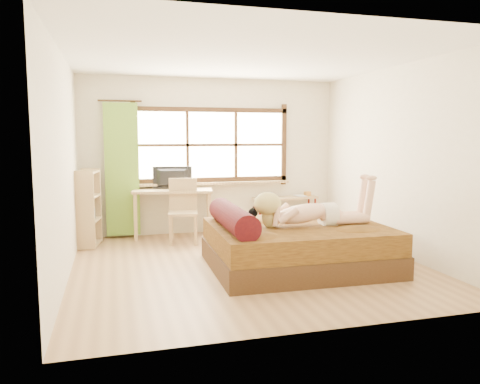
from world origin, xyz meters
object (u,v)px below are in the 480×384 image
object	(u,v)px
bed	(294,245)
chair	(183,207)
kitten	(242,216)
bookshelf	(88,208)
pipe_shelf	(286,206)
woman	(311,200)
desk	(173,196)

from	to	relation	value
bed	chair	size ratio (longest dim) A/B	2.22
kitten	bookshelf	bearing A→B (deg)	138.11
bed	bookshelf	bearing A→B (deg)	144.83
bed	pipe_shelf	size ratio (longest dim) A/B	1.85
woman	chair	size ratio (longest dim) A/B	1.53
desk	chair	size ratio (longest dim) A/B	1.36
bed	desk	bearing A→B (deg)	120.52
pipe_shelf	bed	bearing A→B (deg)	-113.63
bookshelf	pipe_shelf	bearing A→B (deg)	17.83
woman	bed	bearing A→B (deg)	167.17
desk	bookshelf	world-z (taller)	bookshelf
bed	kitten	bearing A→B (deg)	172.68
chair	pipe_shelf	size ratio (longest dim) A/B	0.83
woman	desk	bearing A→B (deg)	123.74
chair	bookshelf	bearing A→B (deg)	-171.09
bed	bookshelf	xyz separation A→B (m)	(-2.62, 1.93, 0.30)
bed	woman	bearing A→B (deg)	-12.83
bed	desk	xyz separation A→B (m)	(-1.28, 2.27, 0.41)
woman	bookshelf	bearing A→B (deg)	146.17
desk	bookshelf	size ratio (longest dim) A/B	1.17
bed	woman	size ratio (longest dim) A/B	1.45
kitten	desk	xyz separation A→B (m)	(-0.61, 2.17, 0.02)
bed	kitten	distance (m)	0.78
desk	woman	bearing A→B (deg)	-47.73
bed	woman	world-z (taller)	woman
bed	pipe_shelf	world-z (taller)	bed
bed	chair	distance (m)	2.25
kitten	bookshelf	xyz separation A→B (m)	(-1.96, 1.83, -0.09)
pipe_shelf	desk	bearing A→B (deg)	178.16
pipe_shelf	bookshelf	bearing A→B (deg)	-177.54
woman	pipe_shelf	bearing A→B (deg)	77.53
chair	pipe_shelf	distance (m)	2.02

